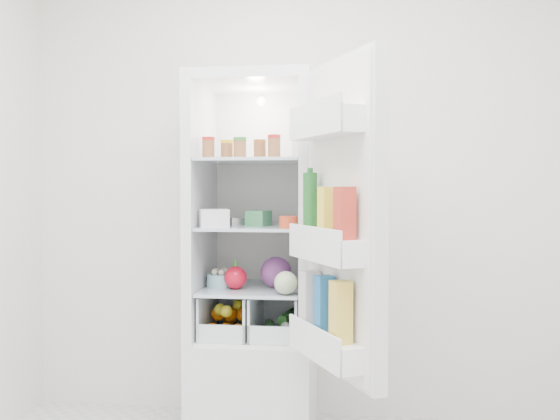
# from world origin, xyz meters

# --- Properties ---
(room_walls) EXTENTS (3.02, 3.02, 2.61)m
(room_walls) POSITION_xyz_m (0.00, 0.00, 1.59)
(room_walls) COLOR silver
(room_walls) RESTS_ON ground
(refrigerator) EXTENTS (0.60, 0.60, 1.80)m
(refrigerator) POSITION_xyz_m (-0.20, 1.25, 0.67)
(refrigerator) COLOR silver
(refrigerator) RESTS_ON ground
(shelf_low) EXTENTS (0.49, 0.53, 0.01)m
(shelf_low) POSITION_xyz_m (-0.20, 1.19, 0.74)
(shelf_low) COLOR #ACBCCA
(shelf_low) RESTS_ON refrigerator
(shelf_mid) EXTENTS (0.49, 0.53, 0.02)m
(shelf_mid) POSITION_xyz_m (-0.20, 1.19, 1.05)
(shelf_mid) COLOR #ACBCCA
(shelf_mid) RESTS_ON refrigerator
(shelf_top) EXTENTS (0.49, 0.53, 0.02)m
(shelf_top) POSITION_xyz_m (-0.20, 1.19, 1.38)
(shelf_top) COLOR #ACBCCA
(shelf_top) RESTS_ON refrigerator
(crisper_left) EXTENTS (0.23, 0.46, 0.22)m
(crisper_left) POSITION_xyz_m (-0.32, 1.19, 0.61)
(crisper_left) COLOR silver
(crisper_left) RESTS_ON refrigerator
(crisper_right) EXTENTS (0.23, 0.46, 0.22)m
(crisper_right) POSITION_xyz_m (-0.08, 1.19, 0.61)
(crisper_right) COLOR silver
(crisper_right) RESTS_ON refrigerator
(condiment_jars) EXTENTS (0.38, 0.16, 0.08)m
(condiment_jars) POSITION_xyz_m (-0.24, 1.07, 1.43)
(condiment_jars) COLOR #B21919
(condiment_jars) RESTS_ON shelf_top
(squeeze_bottle) EXTENTS (0.06, 0.06, 0.19)m
(squeeze_bottle) POSITION_xyz_m (0.01, 1.17, 1.48)
(squeeze_bottle) COLOR white
(squeeze_bottle) RESTS_ON shelf_top
(tub_white) EXTENTS (0.17, 0.17, 0.09)m
(tub_white) POSITION_xyz_m (-0.37, 1.02, 1.10)
(tub_white) COLOR silver
(tub_white) RESTS_ON shelf_mid
(tin_red) EXTENTS (0.11, 0.11, 0.06)m
(tin_red) POSITION_xyz_m (-0.01, 0.99, 1.09)
(tin_red) COLOR #BB381C
(tin_red) RESTS_ON shelf_mid
(foil_tray) EXTENTS (0.18, 0.16, 0.04)m
(foil_tray) POSITION_xyz_m (-0.27, 1.27, 1.08)
(foil_tray) COLOR #B7B6BB
(foil_tray) RESTS_ON shelf_mid
(tub_green) EXTENTS (0.12, 0.15, 0.08)m
(tub_green) POSITION_xyz_m (-0.18, 1.18, 1.10)
(tub_green) COLOR #3C8551
(tub_green) RESTS_ON shelf_mid
(red_cabbage) EXTENTS (0.15, 0.15, 0.15)m
(red_cabbage) POSITION_xyz_m (-0.09, 1.17, 0.82)
(red_cabbage) COLOR #622161
(red_cabbage) RESTS_ON shelf_low
(bell_pepper) EXTENTS (0.11, 0.11, 0.11)m
(bell_pepper) POSITION_xyz_m (-0.28, 1.11, 0.80)
(bell_pepper) COLOR red
(bell_pepper) RESTS_ON shelf_low
(mushroom_bowl) EXTENTS (0.18, 0.18, 0.07)m
(mushroom_bowl) POSITION_xyz_m (-0.36, 1.16, 0.78)
(mushroom_bowl) COLOR #81B0C0
(mushroom_bowl) RESTS_ON shelf_low
(salad_bag) EXTENTS (0.11, 0.11, 0.11)m
(salad_bag) POSITION_xyz_m (-0.02, 0.98, 0.80)
(salad_bag) COLOR #ABC090
(salad_bag) RESTS_ON shelf_low
(citrus_pile) EXTENTS (0.20, 0.31, 0.16)m
(citrus_pile) POSITION_xyz_m (-0.33, 1.15, 0.59)
(citrus_pile) COLOR orange
(citrus_pile) RESTS_ON refrigerator
(veg_pile) EXTENTS (0.16, 0.30, 0.10)m
(veg_pile) POSITION_xyz_m (-0.07, 1.18, 0.56)
(veg_pile) COLOR #1D501A
(veg_pile) RESTS_ON refrigerator
(fridge_door) EXTENTS (0.41, 0.57, 1.30)m
(fridge_door) POSITION_xyz_m (0.24, 0.64, 1.09)
(fridge_door) COLOR silver
(fridge_door) RESTS_ON refrigerator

